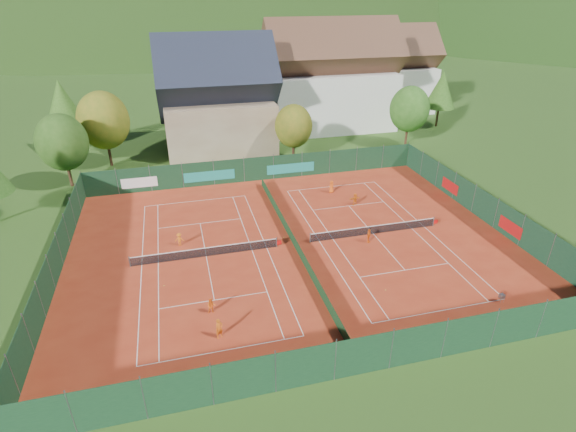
# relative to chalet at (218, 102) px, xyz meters

# --- Properties ---
(ground) EXTENTS (600.00, 600.00, 0.00)m
(ground) POSITION_rel_chalet_xyz_m (3.00, -30.00, -6.64)
(ground) COLOR #274A17
(ground) RESTS_ON ground
(clay_pad) EXTENTS (40.00, 32.00, 0.01)m
(clay_pad) POSITION_rel_chalet_xyz_m (3.00, -30.00, -6.62)
(clay_pad) COLOR #AA3019
(clay_pad) RESTS_ON ground
(court_markings_left) EXTENTS (11.03, 23.83, 0.00)m
(court_markings_left) POSITION_rel_chalet_xyz_m (-5.00, -30.00, -6.61)
(court_markings_left) COLOR white
(court_markings_left) RESTS_ON ground
(court_markings_right) EXTENTS (11.03, 23.83, 0.00)m
(court_markings_right) POSITION_rel_chalet_xyz_m (11.00, -30.00, -6.61)
(court_markings_right) COLOR white
(court_markings_right) RESTS_ON ground
(tennis_net_left) EXTENTS (13.30, 0.10, 1.02)m
(tennis_net_left) POSITION_rel_chalet_xyz_m (-4.85, -30.00, -6.12)
(tennis_net_left) COLOR #59595B
(tennis_net_left) RESTS_ON ground
(tennis_net_right) EXTENTS (13.30, 0.10, 1.02)m
(tennis_net_right) POSITION_rel_chalet_xyz_m (11.15, -30.00, -6.12)
(tennis_net_right) COLOR #59595B
(tennis_net_right) RESTS_ON ground
(court_divider) EXTENTS (0.03, 28.80, 1.00)m
(court_divider) POSITION_rel_chalet_xyz_m (3.00, -30.00, -6.12)
(court_divider) COLOR #123319
(court_divider) RESTS_ON ground
(fence_north) EXTENTS (40.00, 0.10, 3.00)m
(fence_north) POSITION_rel_chalet_xyz_m (2.54, -14.01, -5.16)
(fence_north) COLOR #12321C
(fence_north) RESTS_ON ground
(fence_south) EXTENTS (40.00, 0.04, 3.00)m
(fence_south) POSITION_rel_chalet_xyz_m (3.00, -46.00, -5.12)
(fence_south) COLOR #13361E
(fence_south) RESTS_ON ground
(fence_west) EXTENTS (0.04, 32.00, 3.00)m
(fence_west) POSITION_rel_chalet_xyz_m (-17.00, -30.00, -5.12)
(fence_west) COLOR #13361E
(fence_west) RESTS_ON ground
(fence_east) EXTENTS (0.09, 32.00, 3.00)m
(fence_east) POSITION_rel_chalet_xyz_m (23.00, -29.95, -5.14)
(fence_east) COLOR #133621
(fence_east) RESTS_ON ground
(chalet) EXTENTS (16.20, 12.00, 16.00)m
(chalet) POSITION_rel_chalet_xyz_m (0.00, 0.00, 0.00)
(chalet) COLOR tan
(chalet) RESTS_ON ground
(hotel_block_a) EXTENTS (21.60, 11.00, 17.25)m
(hotel_block_a) POSITION_rel_chalet_xyz_m (19.00, 6.00, 0.76)
(hotel_block_a) COLOR silver
(hotel_block_a) RESTS_ON ground
(hotel_block_b) EXTENTS (17.28, 10.00, 15.50)m
(hotel_block_b) POSITION_rel_chalet_xyz_m (33.00, 14.00, -0.01)
(hotel_block_b) COLOR silver
(hotel_block_b) RESTS_ON ground
(tree_west_front) EXTENTS (5.72, 5.72, 8.69)m
(tree_west_front) POSITION_rel_chalet_xyz_m (-19.00, -10.00, -1.23)
(tree_west_front) COLOR #492C1A
(tree_west_front) RESTS_ON ground
(tree_west_mid) EXTENTS (6.44, 6.44, 9.78)m
(tree_west_mid) POSITION_rel_chalet_xyz_m (-15.00, -4.00, -0.56)
(tree_west_mid) COLOR #462819
(tree_west_mid) RESTS_ON ground
(tree_west_back) EXTENTS (5.60, 5.60, 10.00)m
(tree_west_back) POSITION_rel_chalet_xyz_m (-21.00, 4.00, 0.11)
(tree_west_back) COLOR #432717
(tree_west_back) RESTS_ON ground
(tree_center) EXTENTS (5.01, 5.01, 7.60)m
(tree_center) POSITION_rel_chalet_xyz_m (9.00, -8.00, -1.91)
(tree_center) COLOR #462919
(tree_center) RESTS_ON ground
(tree_east_front) EXTENTS (5.72, 5.72, 8.69)m
(tree_east_front) POSITION_rel_chalet_xyz_m (27.00, -6.00, -1.23)
(tree_east_front) COLOR #4D2C1B
(tree_east_front) RESTS_ON ground
(tree_east_mid) EXTENTS (5.04, 5.04, 9.00)m
(tree_east_mid) POSITION_rel_chalet_xyz_m (37.00, 2.00, -0.56)
(tree_east_mid) COLOR #4D341B
(tree_east_mid) RESTS_ON ground
(tree_east_back) EXTENTS (7.15, 7.15, 10.86)m
(tree_east_back) POSITION_rel_chalet_xyz_m (29.00, 10.00, 0.12)
(tree_east_back) COLOR #472F19
(tree_east_back) RESTS_ON ground
(mountain_backdrop) EXTENTS (820.00, 530.00, 242.00)m
(mountain_backdrop) POSITION_rel_chalet_xyz_m (31.54, 203.48, -46.26)
(mountain_backdrop) COLOR black
(mountain_backdrop) RESTS_ON ground
(ball_hopper) EXTENTS (0.34, 0.34, 0.80)m
(ball_hopper) POSITION_rel_chalet_xyz_m (15.94, -42.10, -6.07)
(ball_hopper) COLOR slate
(ball_hopper) RESTS_ON ground
(loose_ball_0) EXTENTS (0.07, 0.07, 0.07)m
(loose_ball_0) POSITION_rel_chalet_xyz_m (-8.68, -33.54, -6.59)
(loose_ball_0) COLOR #CCD833
(loose_ball_0) RESTS_ON ground
(loose_ball_1) EXTENTS (0.07, 0.07, 0.07)m
(loose_ball_1) POSITION_rel_chalet_xyz_m (8.17, -38.56, -6.59)
(loose_ball_1) COLOR #CCD833
(loose_ball_1) RESTS_ON ground
(loose_ball_2) EXTENTS (0.07, 0.07, 0.07)m
(loose_ball_2) POSITION_rel_chalet_xyz_m (2.45, -28.49, -6.59)
(loose_ball_2) COLOR #CCD833
(loose_ball_2) RESTS_ON ground
(player_left_near) EXTENTS (0.66, 0.56, 1.53)m
(player_left_near) POSITION_rel_chalet_xyz_m (-5.08, -40.55, -5.86)
(player_left_near) COLOR #D85D13
(player_left_near) RESTS_ON ground
(player_left_mid) EXTENTS (0.67, 0.55, 1.27)m
(player_left_mid) POSITION_rel_chalet_xyz_m (-5.34, -37.85, -5.99)
(player_left_mid) COLOR orange
(player_left_mid) RESTS_ON ground
(player_left_far) EXTENTS (0.90, 0.61, 1.28)m
(player_left_far) POSITION_rel_chalet_xyz_m (-7.15, -27.46, -5.98)
(player_left_far) COLOR orange
(player_left_far) RESTS_ON ground
(player_right_near) EXTENTS (0.79, 0.84, 1.39)m
(player_right_near) POSITION_rel_chalet_xyz_m (9.87, -31.32, -5.93)
(player_right_near) COLOR orange
(player_right_near) RESTS_ON ground
(player_right_far_a) EXTENTS (0.86, 0.75, 1.47)m
(player_right_far_a) POSITION_rel_chalet_xyz_m (10.34, -19.73, -5.89)
(player_right_far_a) COLOR #ED5C15
(player_right_far_a) RESTS_ON ground
(player_right_far_b) EXTENTS (1.27, 0.50, 1.34)m
(player_right_far_b) POSITION_rel_chalet_xyz_m (11.72, -23.46, -5.95)
(player_right_far_b) COLOR orange
(player_right_far_b) RESTS_ON ground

